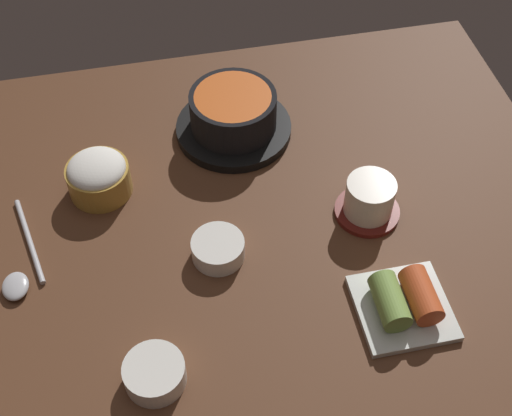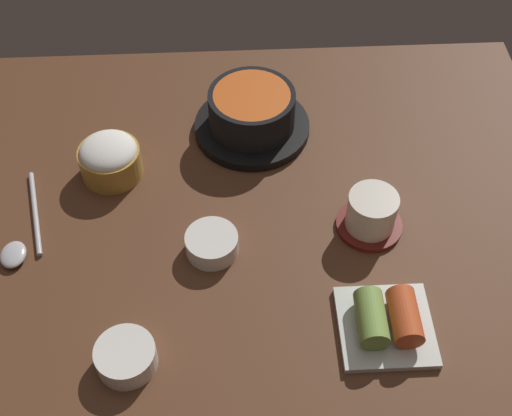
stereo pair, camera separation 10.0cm
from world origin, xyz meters
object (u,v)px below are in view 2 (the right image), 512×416
(side_bowl_near, at_px, (126,356))
(banchan_cup_center, at_px, (212,243))
(rice_bowl, at_px, (110,158))
(spoon, at_px, (21,241))
(stone_pot, at_px, (252,114))
(kimchi_plate, at_px, (387,321))
(tea_cup_with_saucer, at_px, (371,213))

(side_bowl_near, bearing_deg, banchan_cup_center, 57.56)
(rice_bowl, relative_size, spoon, 0.53)
(stone_pot, relative_size, spoon, 1.04)
(banchan_cup_center, relative_size, kimchi_plate, 0.61)
(banchan_cup_center, bearing_deg, rice_bowl, 134.26)
(banchan_cup_center, relative_size, spoon, 0.42)
(tea_cup_with_saucer, bearing_deg, side_bowl_near, -149.13)
(stone_pot, distance_m, kimchi_plate, 0.41)
(stone_pot, bearing_deg, banchan_cup_center, -105.76)
(tea_cup_with_saucer, bearing_deg, stone_pot, 127.59)
(kimchi_plate, relative_size, spoon, 0.68)
(tea_cup_with_saucer, height_order, spoon, tea_cup_with_saucer)
(kimchi_plate, relative_size, side_bowl_near, 1.59)
(kimchi_plate, bearing_deg, rice_bowl, 141.91)
(rice_bowl, distance_m, kimchi_plate, 0.48)
(rice_bowl, relative_size, tea_cup_with_saucer, 0.98)
(stone_pot, relative_size, kimchi_plate, 1.53)
(stone_pot, distance_m, banchan_cup_center, 0.25)
(tea_cup_with_saucer, relative_size, banchan_cup_center, 1.29)
(stone_pot, bearing_deg, side_bowl_near, -113.23)
(side_bowl_near, xyz_separation_m, spoon, (-0.16, 0.20, -0.01))
(tea_cup_with_saucer, bearing_deg, spoon, -179.48)
(rice_bowl, height_order, side_bowl_near, rice_bowl)
(stone_pot, bearing_deg, tea_cup_with_saucer, -52.41)
(tea_cup_with_saucer, relative_size, spoon, 0.54)
(rice_bowl, xyz_separation_m, tea_cup_with_saucer, (0.38, -0.13, -0.00))
(stone_pot, bearing_deg, spoon, -147.91)
(spoon, bearing_deg, kimchi_plate, -18.33)
(rice_bowl, xyz_separation_m, banchan_cup_center, (0.15, -0.16, -0.02))
(tea_cup_with_saucer, distance_m, spoon, 0.50)
(tea_cup_with_saucer, height_order, side_bowl_near, tea_cup_with_saucer)
(banchan_cup_center, height_order, side_bowl_near, side_bowl_near)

